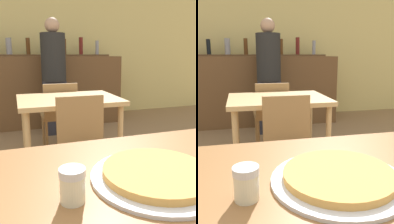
# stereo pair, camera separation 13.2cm
# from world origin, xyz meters

# --- Properties ---
(wall_back) EXTENTS (8.00, 0.05, 2.80)m
(wall_back) POSITION_xyz_m (0.00, 3.95, 1.40)
(wall_back) COLOR #EAD684
(wall_back) RESTS_ON ground_plane
(dining_table_near) EXTENTS (1.12, 0.81, 0.74)m
(dining_table_near) POSITION_xyz_m (0.00, 0.00, 0.66)
(dining_table_near) COLOR brown
(dining_table_near) RESTS_ON ground_plane
(dining_table_far) EXTENTS (0.93, 0.72, 0.74)m
(dining_table_far) POSITION_xyz_m (0.08, 1.62, 0.64)
(dining_table_far) COLOR tan
(dining_table_far) RESTS_ON ground_plane
(bar_counter) EXTENTS (2.60, 0.56, 1.11)m
(bar_counter) POSITION_xyz_m (0.00, 3.45, 0.55)
(bar_counter) COLOR brown
(bar_counter) RESTS_ON ground_plane
(bar_back_shelf) EXTENTS (2.39, 0.24, 0.33)m
(bar_back_shelf) POSITION_xyz_m (-0.04, 3.59, 1.18)
(bar_back_shelf) COLOR brown
(bar_back_shelf) RESTS_ON bar_counter
(chair_far_side_front) EXTENTS (0.40, 0.40, 0.83)m
(chair_far_side_front) POSITION_xyz_m (0.08, 1.08, 0.48)
(chair_far_side_front) COLOR olive
(chair_far_side_front) RESTS_ON ground_plane
(chair_far_side_back) EXTENTS (0.40, 0.40, 0.83)m
(chair_far_side_back) POSITION_xyz_m (0.08, 2.15, 0.48)
(chair_far_side_back) COLOR olive
(chair_far_side_back) RESTS_ON ground_plane
(pizza_tray) EXTENTS (0.44, 0.44, 0.04)m
(pizza_tray) POSITION_xyz_m (0.02, -0.02, 0.76)
(pizza_tray) COLOR silver
(pizza_tray) RESTS_ON dining_table_near
(cheese_shaker) EXTENTS (0.07, 0.07, 0.10)m
(cheese_shaker) POSITION_xyz_m (-0.27, -0.06, 0.79)
(cheese_shaker) COLOR beige
(cheese_shaker) RESTS_ON dining_table_near
(person_standing) EXTENTS (0.34, 0.34, 1.62)m
(person_standing) POSITION_xyz_m (0.14, 2.87, 0.88)
(person_standing) COLOR #2D2D38
(person_standing) RESTS_ON ground_plane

